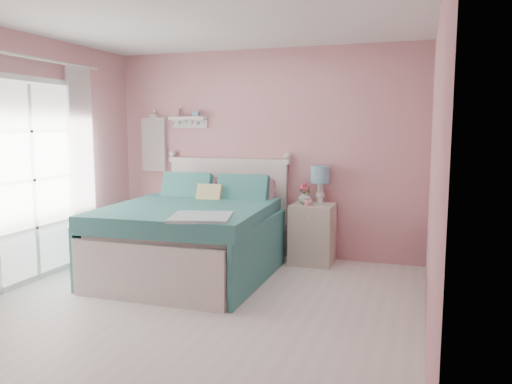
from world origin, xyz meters
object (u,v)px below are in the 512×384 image
Objects in this scene: nightstand at (312,234)px; vase at (305,197)px; teacup at (308,203)px; table_lamp at (320,177)px; bed at (195,237)px.

vase is (-0.11, 0.03, 0.44)m from nightstand.
table_lamp is at bearing 68.10° from teacup.
teacup is (1.14, 0.67, 0.34)m from bed.
table_lamp is (1.23, 0.91, 0.62)m from bed.
teacup is at bearing -63.22° from vase.
table_lamp is at bearing 33.23° from bed.
table_lamp is 0.37m from teacup.
bed is at bearing -149.41° from teacup.
table_lamp is 0.30m from vase.
bed is 1.42m from nightstand.
vase is 0.18m from teacup.
table_lamp is at bearing 24.13° from vase.
teacup is (-0.03, -0.13, 0.40)m from nightstand.
nightstand is at bearing 31.39° from bed.
vase is at bearing 116.78° from teacup.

